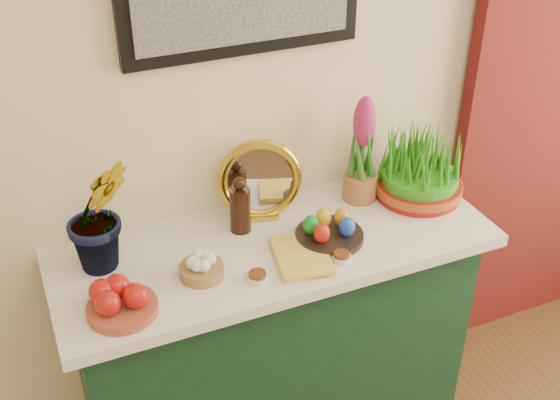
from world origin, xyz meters
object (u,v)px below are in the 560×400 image
Objects in this scene: hyacinth_green at (97,197)px; mirror at (260,181)px; book at (276,259)px; wheatgrass_sabzeh at (420,168)px; sideboard at (274,348)px.

hyacinth_green is 1.67× the size of mirror.
mirror is 0.29m from book.
hyacinth_green is 1.58× the size of wheatgrass_sabzeh.
wheatgrass_sabzeh is (1.07, -0.03, -0.13)m from hyacinth_green.
hyacinth_green is at bearing 178.23° from wheatgrass_sabzeh.
wheatgrass_sabzeh is at bearing 5.02° from sideboard.
book is 0.63m from wheatgrass_sabzeh.
sideboard is at bearing -174.98° from wheatgrass_sabzeh.
sideboard is at bearing 80.80° from book.
hyacinth_green is 0.55m from book.
mirror reaches higher than book.
wheatgrass_sabzeh is (0.56, 0.05, 0.57)m from sideboard.
book is (-0.05, -0.26, -0.12)m from mirror.
wheatgrass_sabzeh reaches higher than book.
hyacinth_green reaches higher than sideboard.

